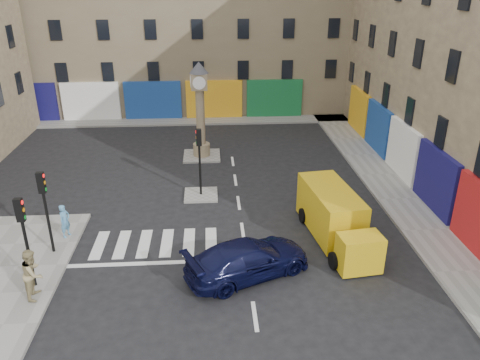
{
  "coord_description": "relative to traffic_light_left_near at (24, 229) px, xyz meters",
  "views": [
    {
      "loc": [
        -1.41,
        -15.15,
        11.14
      ],
      "look_at": [
        -0.03,
        5.49,
        2.0
      ],
      "focal_mm": 35.0,
      "sensor_mm": 36.0,
      "label": 1
    }
  ],
  "objects": [
    {
      "name": "sidewalk_far",
      "position": [
        4.3,
        22.0,
        -2.55
      ],
      "size": [
        32.0,
        2.4,
        0.15
      ],
      "primitive_type": "cube",
      "color": "gray",
      "rests_on": "ground"
    },
    {
      "name": "navy_sedan",
      "position": [
        8.26,
        0.32,
        -1.87
      ],
      "size": [
        5.55,
        4.03,
        1.49
      ],
      "primitive_type": "imported",
      "rotation": [
        0.0,
        0.0,
        2.0
      ],
      "color": "black",
      "rests_on": "ground"
    },
    {
      "name": "ground",
      "position": [
        8.3,
        -0.2,
        -2.62
      ],
      "size": [
        120.0,
        120.0,
        0.0
      ],
      "primitive_type": "plane",
      "color": "black",
      "rests_on": "ground"
    },
    {
      "name": "yellow_van",
      "position": [
        12.42,
        2.94,
        -1.54
      ],
      "size": [
        2.63,
        6.17,
        2.18
      ],
      "rotation": [
        0.0,
        0.0,
        0.13
      ],
      "color": "gold",
      "rests_on": "ground"
    },
    {
      "name": "clock_pillar",
      "position": [
        6.3,
        13.8,
        0.93
      ],
      "size": [
        1.2,
        1.2,
        6.1
      ],
      "color": "tan",
      "rests_on": "island_far"
    },
    {
      "name": "island_near",
      "position": [
        6.3,
        7.8,
        -2.56
      ],
      "size": [
        1.8,
        1.8,
        0.12
      ],
      "primitive_type": "cube",
      "color": "gray",
      "rests_on": "ground"
    },
    {
      "name": "pedestrian_tan",
      "position": [
        0.3,
        -0.67,
        -1.49
      ],
      "size": [
        0.77,
        0.98,
        1.97
      ],
      "primitive_type": "imported",
      "rotation": [
        0.0,
        0.0,
        1.59
      ],
      "color": "#9C8D60",
      "rests_on": "sidewalk_left"
    },
    {
      "name": "traffic_light_left_far",
      "position": [
        0.0,
        2.4,
        0.0
      ],
      "size": [
        0.28,
        0.22,
        3.7
      ],
      "color": "black",
      "rests_on": "sidewalk_left"
    },
    {
      "name": "sidewalk_right",
      "position": [
        17.0,
        9.8,
        -2.55
      ],
      "size": [
        2.6,
        30.0,
        0.15
      ],
      "primitive_type": "cube",
      "color": "gray",
      "rests_on": "ground"
    },
    {
      "name": "building_far",
      "position": [
        4.3,
        27.8,
        5.88
      ],
      "size": [
        32.0,
        10.0,
        17.0
      ],
      "primitive_type": "cube",
      "color": "#7E6E54",
      "rests_on": "ground"
    },
    {
      "name": "traffic_light_left_near",
      "position": [
        0.0,
        0.0,
        0.0
      ],
      "size": [
        0.28,
        0.22,
        3.7
      ],
      "color": "black",
      "rests_on": "sidewalk_left"
    },
    {
      "name": "traffic_light_island",
      "position": [
        6.3,
        7.8,
        -0.03
      ],
      "size": [
        0.28,
        0.22,
        3.7
      ],
      "color": "black",
      "rests_on": "island_near"
    },
    {
      "name": "island_far",
      "position": [
        6.3,
        13.8,
        -2.56
      ],
      "size": [
        2.4,
        2.4,
        0.12
      ],
      "primitive_type": "cube",
      "color": "gray",
      "rests_on": "ground"
    },
    {
      "name": "pedestrian_blue",
      "position": [
        0.23,
        3.68,
        -1.69
      ],
      "size": [
        0.59,
        0.68,
        1.56
      ],
      "primitive_type": "imported",
      "rotation": [
        0.0,
        0.0,
        1.12
      ],
      "color": "#528FBB",
      "rests_on": "sidewalk_left"
    }
  ]
}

